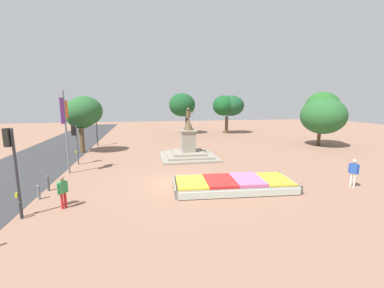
# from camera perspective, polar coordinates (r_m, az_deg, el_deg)

# --- Properties ---
(ground_plane) EXTENTS (94.56, 94.56, 0.00)m
(ground_plane) POSITION_cam_1_polar(r_m,az_deg,el_deg) (16.54, -2.60, -8.65)
(ground_plane) COLOR #8C6651
(flower_planter) EXTENTS (7.31, 3.45, 0.62)m
(flower_planter) POSITION_cam_1_polar(r_m,az_deg,el_deg) (15.63, 9.30, -8.83)
(flower_planter) COLOR #38281C
(flower_planter) RESTS_ON ground_plane
(statue_monument) EXTENTS (5.00, 5.00, 4.53)m
(statue_monument) POSITION_cam_1_polar(r_m,az_deg,el_deg) (23.32, -0.82, -1.27)
(statue_monument) COLOR gray
(statue_monument) RESTS_ON ground_plane
(traffic_light_near_crossing) EXTENTS (0.42, 0.31, 4.04)m
(traffic_light_near_crossing) POSITION_cam_1_polar(r_m,az_deg,el_deg) (13.60, -35.05, -2.48)
(traffic_light_near_crossing) COLOR #2D2D33
(traffic_light_near_crossing) RESTS_ON ground_plane
(traffic_light_mid_block) EXTENTS (0.41, 0.29, 3.21)m
(traffic_light_mid_block) POSITION_cam_1_polar(r_m,az_deg,el_deg) (22.62, -24.56, 1.29)
(traffic_light_mid_block) COLOR #4C5156
(traffic_light_mid_block) RESTS_ON ground_plane
(traffic_light_far_corner) EXTENTS (0.42, 0.30, 4.15)m
(traffic_light_far_corner) POSITION_cam_1_polar(r_m,az_deg,el_deg) (30.94, -20.71, 4.86)
(traffic_light_far_corner) COLOR #2D2D33
(traffic_light_far_corner) RESTS_ON ground_plane
(banner_pole) EXTENTS (0.20, 1.29, 5.87)m
(banner_pole) POSITION_cam_1_polar(r_m,az_deg,el_deg) (19.98, -26.27, 3.22)
(banner_pole) COLOR slate
(banner_pole) RESTS_ON ground_plane
(pedestrian_with_handbag) EXTENTS (0.41, 0.47, 1.72)m
(pedestrian_with_handbag) POSITION_cam_1_polar(r_m,az_deg,el_deg) (18.33, 32.26, -5.11)
(pedestrian_with_handbag) COLOR beige
(pedestrian_with_handbag) RESTS_ON ground_plane
(pedestrian_near_planter) EXTENTS (0.41, 0.47, 1.59)m
(pedestrian_near_planter) POSITION_cam_1_polar(r_m,az_deg,el_deg) (14.07, -26.78, -9.19)
(pedestrian_near_planter) COLOR red
(pedestrian_near_planter) RESTS_ON ground_plane
(kerb_bollard_mid_a) EXTENTS (0.12, 0.12, 0.80)m
(kerb_bollard_mid_a) POSITION_cam_1_polar(r_m,az_deg,el_deg) (13.99, -33.80, -12.09)
(kerb_bollard_mid_a) COLOR #2D2D33
(kerb_bollard_mid_a) RESTS_ON ground_plane
(kerb_bollard_mid_b) EXTENTS (0.16, 0.16, 0.79)m
(kerb_bollard_mid_b) POSITION_cam_1_polar(r_m,az_deg,el_deg) (16.07, -30.92, -9.09)
(kerb_bollard_mid_b) COLOR slate
(kerb_bollard_mid_b) RESTS_ON ground_plane
(kerb_bollard_north) EXTENTS (0.17, 0.17, 0.93)m
(kerb_bollard_north) POSITION_cam_1_polar(r_m,az_deg,el_deg) (17.21, -29.34, -7.49)
(kerb_bollard_north) COLOR #4C5156
(kerb_bollard_north) RESTS_ON ground_plane
(park_tree_far_left) EXTENTS (4.74, 5.11, 6.13)m
(park_tree_far_left) POSITION_cam_1_polar(r_m,az_deg,el_deg) (32.67, 27.09, 6.17)
(park_tree_far_left) COLOR #4C3823
(park_tree_far_left) RESTS_ON ground_plane
(park_tree_behind_statue) EXTENTS (4.87, 3.80, 5.86)m
(park_tree_behind_statue) POSITION_cam_1_polar(r_m,az_deg,el_deg) (40.36, 7.99, 8.36)
(park_tree_behind_statue) COLOR brown
(park_tree_behind_statue) RESTS_ON ground_plane
(park_tree_far_right) EXTENTS (3.66, 3.61, 5.57)m
(park_tree_far_right) POSITION_cam_1_polar(r_m,az_deg,el_deg) (27.45, -23.07, 6.39)
(park_tree_far_right) COLOR brown
(park_tree_far_right) RESTS_ON ground_plane
(park_tree_street_side) EXTENTS (3.96, 4.23, 6.18)m
(park_tree_street_side) POSITION_cam_1_polar(r_m,az_deg,el_deg) (39.61, -2.17, 8.67)
(park_tree_street_side) COLOR #4C3823
(park_tree_street_side) RESTS_ON ground_plane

